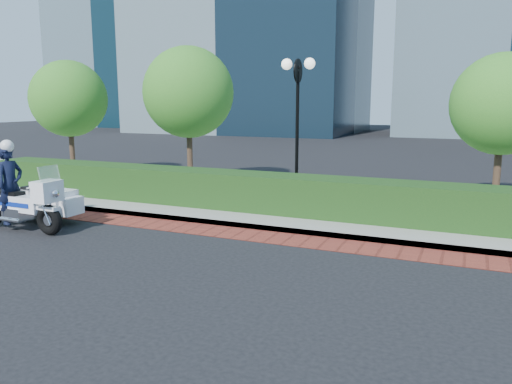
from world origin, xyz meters
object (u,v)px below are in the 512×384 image
at_px(tree_a, 69,99).
at_px(tree_b, 188,93).
at_px(lamppost, 297,107).
at_px(police_motorcycle, 28,197).
at_px(tree_c, 503,104).

distance_m(tree_a, tree_b, 5.50).
distance_m(lamppost, police_motorcycle, 7.74).
distance_m(tree_a, tree_c, 15.50).
height_order(lamppost, tree_b, tree_b).
height_order(tree_a, tree_b, tree_b).
bearing_deg(tree_c, tree_b, 180.00).
relative_size(lamppost, police_motorcycle, 1.53).
bearing_deg(tree_a, police_motorcycle, -54.17).
xyz_separation_m(lamppost, police_motorcycle, (-5.33, -5.17, -2.20)).
xyz_separation_m(lamppost, tree_a, (-10.00, 1.30, 0.26)).
xyz_separation_m(tree_b, police_motorcycle, (-0.83, -6.47, -2.67)).
distance_m(tree_a, police_motorcycle, 8.35).
relative_size(tree_b, police_motorcycle, 1.78).
relative_size(tree_b, tree_c, 1.14).
relative_size(tree_a, tree_c, 1.06).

